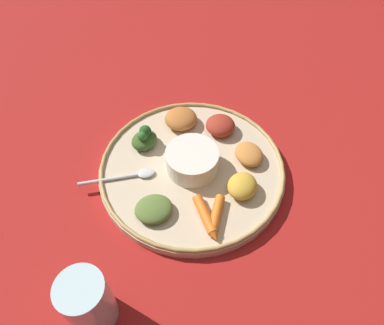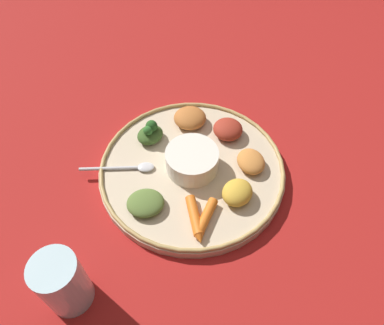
% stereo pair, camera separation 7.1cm
% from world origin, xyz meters
% --- Properties ---
extents(ground_plane, '(2.40, 2.40, 0.00)m').
position_xyz_m(ground_plane, '(0.00, 0.00, 0.00)').
color(ground_plane, maroon).
extents(platter, '(0.37, 0.37, 0.02)m').
position_xyz_m(platter, '(0.00, 0.00, 0.01)').
color(platter, '#C6B293').
rests_on(platter, ground_plane).
extents(platter_rim, '(0.37, 0.37, 0.01)m').
position_xyz_m(platter_rim, '(0.00, 0.00, 0.02)').
color(platter_rim, tan).
rests_on(platter_rim, platter).
extents(center_bowl, '(0.10, 0.10, 0.04)m').
position_xyz_m(center_bowl, '(0.00, 0.00, 0.04)').
color(center_bowl, silver).
rests_on(center_bowl, platter).
extents(spoon, '(0.11, 0.12, 0.01)m').
position_xyz_m(spoon, '(0.08, -0.09, 0.02)').
color(spoon, silver).
rests_on(spoon, platter).
extents(greens_pile, '(0.06, 0.05, 0.05)m').
position_xyz_m(greens_pile, '(-0.00, -0.12, 0.04)').
color(greens_pile, '#385623').
rests_on(greens_pile, platter).
extents(carrot_near_spoon, '(0.07, 0.08, 0.02)m').
position_xyz_m(carrot_near_spoon, '(0.09, 0.08, 0.03)').
color(carrot_near_spoon, orange).
rests_on(carrot_near_spoon, platter).
extents(carrot_outer, '(0.08, 0.04, 0.02)m').
position_xyz_m(carrot_outer, '(0.08, 0.10, 0.03)').
color(carrot_outer, orange).
rests_on(carrot_outer, platter).
extents(mound_chickpea, '(0.10, 0.10, 0.03)m').
position_xyz_m(mound_chickpea, '(-0.09, -0.08, 0.03)').
color(mound_chickpea, '#B2662D').
rests_on(mound_chickpea, platter).
extents(mound_beet, '(0.07, 0.07, 0.03)m').
position_xyz_m(mound_beet, '(-0.12, 0.00, 0.03)').
color(mound_beet, maroon).
rests_on(mound_beet, platter).
extents(mound_collards, '(0.09, 0.09, 0.02)m').
position_xyz_m(mound_collards, '(0.12, -0.01, 0.03)').
color(mound_collards, '#567033').
rests_on(mound_collards, platter).
extents(mound_squash, '(0.08, 0.08, 0.03)m').
position_xyz_m(mound_squash, '(-0.08, 0.09, 0.03)').
color(mound_squash, '#C67A38').
rests_on(mound_squash, platter).
extents(mound_lentil_yellow, '(0.07, 0.06, 0.03)m').
position_xyz_m(mound_lentil_yellow, '(0.00, 0.11, 0.04)').
color(mound_lentil_yellow, gold).
rests_on(mound_lentil_yellow, platter).
extents(drinking_glass, '(0.07, 0.07, 0.12)m').
position_xyz_m(drinking_glass, '(0.31, 0.01, 0.05)').
color(drinking_glass, silver).
rests_on(drinking_glass, ground_plane).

